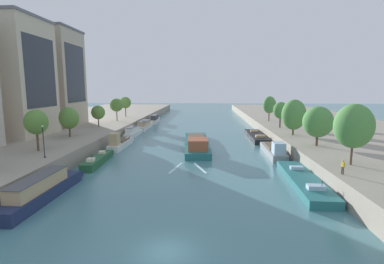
# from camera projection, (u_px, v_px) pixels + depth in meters

# --- Properties ---
(ground_plane) EXTENTS (400.00, 400.00, 0.00)m
(ground_plane) POSITION_uv_depth(u_px,v_px,m) (166.00, 252.00, 21.60)
(ground_plane) COLOR teal
(quay_left) EXTENTS (36.00, 170.00, 2.55)m
(quay_left) POSITION_uv_depth(u_px,v_px,m) (63.00, 128.00, 77.35)
(quay_left) COLOR gray
(quay_left) RESTS_ON ground
(quay_right) EXTENTS (36.00, 170.00, 2.55)m
(quay_right) POSITION_uv_depth(u_px,v_px,m) (332.00, 130.00, 74.05)
(quay_right) COLOR gray
(quay_right) RESTS_ON ground
(barge_midriver) EXTENTS (5.91, 23.89, 3.02)m
(barge_midriver) POSITION_uv_depth(u_px,v_px,m) (197.00, 143.00, 58.43)
(barge_midriver) COLOR #23666B
(barge_midriver) RESTS_ON ground
(wake_behind_barge) EXTENTS (5.59, 6.07, 0.03)m
(wake_behind_barge) POSITION_uv_depth(u_px,v_px,m) (188.00, 168.00, 44.06)
(wake_behind_barge) COLOR silver
(wake_behind_barge) RESTS_ON ground
(moored_boat_left_midway) EXTENTS (2.71, 14.39, 2.81)m
(moored_boat_left_midway) POSITION_uv_depth(u_px,v_px,m) (42.00, 189.00, 31.44)
(moored_boat_left_midway) COLOR #1E284C
(moored_boat_left_midway) RESTS_ON ground
(moored_boat_left_far) EXTENTS (2.23, 11.52, 2.24)m
(moored_boat_left_far) POSITION_uv_depth(u_px,v_px,m) (98.00, 160.00, 46.62)
(moored_boat_left_far) COLOR #235633
(moored_boat_left_far) RESTS_ON ground
(moored_boat_left_end) EXTENTS (2.34, 11.88, 3.46)m
(moored_boat_left_end) POSITION_uv_depth(u_px,v_px,m) (120.00, 143.00, 58.54)
(moored_boat_left_end) COLOR silver
(moored_boat_left_end) RESTS_ON ground
(moored_boat_left_upstream) EXTENTS (2.46, 10.71, 2.52)m
(moored_boat_left_upstream) POSITION_uv_depth(u_px,v_px,m) (133.00, 132.00, 72.03)
(moored_boat_left_upstream) COLOR silver
(moored_boat_left_upstream) RESTS_ON ground
(moored_boat_left_gap_after) EXTENTS (2.71, 14.26, 2.40)m
(moored_boat_left_gap_after) POSITION_uv_depth(u_px,v_px,m) (145.00, 125.00, 85.50)
(moored_boat_left_gap_after) COLOR silver
(moored_boat_left_gap_after) RESTS_ON ground
(moored_boat_left_lone) EXTENTS (2.13, 11.51, 2.79)m
(moored_boat_left_lone) POSITION_uv_depth(u_px,v_px,m) (155.00, 120.00, 98.80)
(moored_boat_left_lone) COLOR silver
(moored_boat_left_lone) RESTS_ON ground
(moored_boat_right_midway) EXTENTS (4.05, 16.94, 2.12)m
(moored_boat_right_midway) POSITION_uv_depth(u_px,v_px,m) (303.00, 180.00, 36.59)
(moored_boat_right_midway) COLOR #23666B
(moored_boat_right_midway) RESTS_ON ground
(moored_boat_right_second) EXTENTS (2.74, 13.37, 3.01)m
(moored_boat_right_second) POSITION_uv_depth(u_px,v_px,m) (274.00, 150.00, 52.18)
(moored_boat_right_second) COLOR gray
(moored_boat_right_second) RESTS_ON ground
(moored_boat_right_lone) EXTENTS (3.62, 16.93, 2.20)m
(moored_boat_right_lone) POSITION_uv_depth(u_px,v_px,m) (256.00, 136.00, 69.13)
(moored_boat_right_lone) COLOR black
(moored_boat_right_lone) RESTS_ON ground
(tree_left_midway) EXTENTS (3.36, 3.36, 6.24)m
(tree_left_midway) POSITION_uv_depth(u_px,v_px,m) (36.00, 122.00, 43.29)
(tree_left_midway) COLOR brown
(tree_left_midway) RESTS_ON quay_left
(tree_left_nearest) EXTENTS (3.65, 3.65, 5.68)m
(tree_left_nearest) POSITION_uv_depth(u_px,v_px,m) (69.00, 118.00, 55.93)
(tree_left_nearest) COLOR brown
(tree_left_nearest) RESTS_ON quay_left
(tree_left_distant) EXTENTS (3.24, 3.24, 5.10)m
(tree_left_distant) POSITION_uv_depth(u_px,v_px,m) (98.00, 112.00, 70.52)
(tree_left_distant) COLOR brown
(tree_left_distant) RESTS_ON quay_left
(tree_left_by_lamp) EXTENTS (3.62, 3.62, 6.30)m
(tree_left_by_lamp) POSITION_uv_depth(u_px,v_px,m) (116.00, 105.00, 82.69)
(tree_left_by_lamp) COLOR brown
(tree_left_by_lamp) RESTS_ON quay_left
(tree_left_end_of_row) EXTENTS (3.62, 3.62, 6.37)m
(tree_left_end_of_row) POSITION_uv_depth(u_px,v_px,m) (125.00, 103.00, 93.70)
(tree_left_end_of_row) COLOR brown
(tree_left_end_of_row) RESTS_ON quay_left
(tree_right_nearest) EXTENTS (4.59, 4.59, 7.53)m
(tree_right_nearest) POSITION_uv_depth(u_px,v_px,m) (354.00, 126.00, 35.49)
(tree_right_nearest) COLOR brown
(tree_right_nearest) RESTS_ON quay_right
(tree_right_midway) EXTENTS (4.77, 4.77, 6.43)m
(tree_right_midway) POSITION_uv_depth(u_px,v_px,m) (318.00, 122.00, 47.29)
(tree_right_midway) COLOR brown
(tree_right_midway) RESTS_ON quay_right
(tree_right_distant) EXTENTS (4.74, 4.74, 7.08)m
(tree_right_distant) POSITION_uv_depth(u_px,v_px,m) (294.00, 115.00, 58.11)
(tree_right_distant) COLOR brown
(tree_right_distant) RESTS_ON quay_right
(tree_right_third) EXTENTS (3.37, 3.37, 6.06)m
(tree_right_third) POSITION_uv_depth(u_px,v_px,m) (281.00, 110.00, 68.43)
(tree_right_third) COLOR brown
(tree_right_third) RESTS_ON quay_right
(tree_right_by_lamp) EXTENTS (3.65, 3.65, 6.95)m
(tree_right_by_lamp) POSITION_uv_depth(u_px,v_px,m) (269.00, 105.00, 81.69)
(tree_right_by_lamp) COLOR brown
(tree_right_by_lamp) RESTS_ON quay_right
(lamppost_left_bank) EXTENTS (0.28, 0.28, 4.46)m
(lamppost_left_bank) POSITION_uv_depth(u_px,v_px,m) (43.00, 140.00, 39.42)
(lamppost_left_bank) COLOR black
(lamppost_left_bank) RESTS_ON quay_left
(building_left_tall) EXTENTS (13.58, 13.39, 22.75)m
(building_left_tall) POSITION_uv_depth(u_px,v_px,m) (8.00, 77.00, 56.45)
(building_left_tall) COLOR beige
(building_left_tall) RESTS_ON quay_left
(building_left_far_end) EXTENTS (12.96, 12.93, 23.52)m
(building_left_far_end) POSITION_uv_depth(u_px,v_px,m) (51.00, 78.00, 72.10)
(building_left_far_end) COLOR #B2A38E
(building_left_far_end) RESTS_ON quay_left
(person_on_quay) EXTENTS (0.31, 0.50, 1.62)m
(person_on_quay) POSITION_uv_depth(u_px,v_px,m) (343.00, 166.00, 32.05)
(person_on_quay) COLOR #473D33
(person_on_quay) RESTS_ON quay_right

